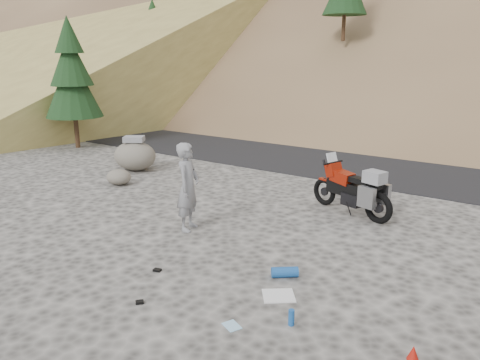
% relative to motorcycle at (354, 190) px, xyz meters
% --- Properties ---
extents(ground, '(140.00, 140.00, 0.00)m').
position_rel_motorcycle_xyz_m(ground, '(-1.12, -3.10, -0.58)').
color(ground, '#3D3B38').
rests_on(ground, ground).
extents(road, '(120.00, 7.00, 0.05)m').
position_rel_motorcycle_xyz_m(road, '(-1.12, 5.90, -0.58)').
color(road, black).
rests_on(road, ground).
extents(conifer_verge, '(2.20, 2.20, 5.04)m').
position_rel_motorcycle_xyz_m(conifer_verge, '(-12.12, 1.40, 2.31)').
color(conifer_verge, '#331F12').
rests_on(conifer_verge, ground).
extents(motorcycle, '(2.23, 1.07, 1.37)m').
position_rel_motorcycle_xyz_m(motorcycle, '(0.00, 0.00, 0.00)').
color(motorcycle, black).
rests_on(motorcycle, ground).
extents(man, '(0.64, 0.79, 1.87)m').
position_rel_motorcycle_xyz_m(man, '(-2.51, -2.90, -0.58)').
color(man, gray).
rests_on(man, ground).
extents(boulder, '(1.77, 1.65, 1.10)m').
position_rel_motorcycle_xyz_m(boulder, '(-7.41, 0.12, -0.10)').
color(boulder, '#5A544D').
rests_on(boulder, ground).
extents(small_rock, '(0.89, 0.85, 0.44)m').
position_rel_motorcycle_xyz_m(small_rock, '(-6.50, -1.36, -0.37)').
color(small_rock, '#5A544D').
rests_on(small_rock, ground).
extents(gear_white_cloth, '(0.65, 0.64, 0.02)m').
position_rel_motorcycle_xyz_m(gear_white_cloth, '(0.52, -4.30, -0.58)').
color(gear_white_cloth, white).
rests_on(gear_white_cloth, ground).
extents(gear_blue_mat, '(0.46, 0.42, 0.18)m').
position_rel_motorcycle_xyz_m(gear_blue_mat, '(0.27, -3.69, -0.50)').
color(gear_blue_mat, '#194F99').
rests_on(gear_blue_mat, ground).
extents(gear_bottle, '(0.10, 0.10, 0.23)m').
position_rel_motorcycle_xyz_m(gear_bottle, '(1.06, -4.89, -0.47)').
color(gear_bottle, '#194F99').
rests_on(gear_bottle, ground).
extents(gear_funnel, '(0.16, 0.16, 0.19)m').
position_rel_motorcycle_xyz_m(gear_funnel, '(2.65, -4.70, -0.49)').
color(gear_funnel, '#AD150B').
rests_on(gear_funnel, ground).
extents(gear_glove_a, '(0.15, 0.12, 0.04)m').
position_rel_motorcycle_xyz_m(gear_glove_a, '(-1.64, -4.75, -0.57)').
color(gear_glove_a, black).
rests_on(gear_glove_a, ground).
extents(gear_glove_b, '(0.15, 0.15, 0.04)m').
position_rel_motorcycle_xyz_m(gear_glove_b, '(-1.09, -5.68, -0.56)').
color(gear_glove_b, black).
rests_on(gear_glove_b, ground).
extents(gear_blue_cloth, '(0.31, 0.28, 0.01)m').
position_rel_motorcycle_xyz_m(gear_blue_cloth, '(0.41, -5.38, -0.58)').
color(gear_blue_cloth, '#9ACCEE').
rests_on(gear_blue_cloth, ground).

